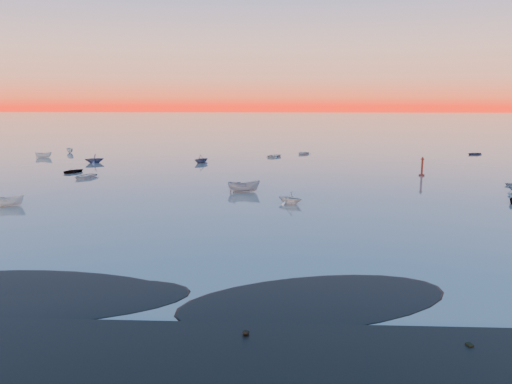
{
  "coord_description": "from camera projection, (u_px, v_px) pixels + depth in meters",
  "views": [
    {
      "loc": [
        3.82,
        -28.28,
        12.08
      ],
      "look_at": [
        1.23,
        28.0,
        1.44
      ],
      "focal_mm": 35.0,
      "sensor_mm": 36.0,
      "label": 1
    }
  ],
  "objects": [
    {
      "name": "moored_fleet",
      "position": [
        255.0,
        172.0,
        82.2
      ],
      "size": [
        124.0,
        58.0,
        1.2
      ],
      "primitive_type": null,
      "color": "beige",
      "rests_on": "ground"
    },
    {
      "name": "mud_lobes",
      "position": [
        212.0,
        307.0,
        29.19
      ],
      "size": [
        140.0,
        6.0,
        0.07
      ],
      "primitive_type": null,
      "color": "black",
      "rests_on": "ground"
    },
    {
      "name": "boat_near_center",
      "position": [
        244.0,
        192.0,
        65.12
      ],
      "size": [
        2.13,
        4.36,
        1.47
      ],
      "primitive_type": "imported",
      "rotation": [
        0.0,
        0.0,
        1.65
      ],
      "color": "gray",
      "rests_on": "ground"
    },
    {
      "name": "ground",
      "position": [
        264.0,
        146.0,
        128.33
      ],
      "size": [
        600.0,
        600.0,
        0.0
      ],
      "primitive_type": "plane",
      "color": "#6A6158",
      "rests_on": "ground"
    },
    {
      "name": "channel_marker",
      "position": [
        422.0,
        168.0,
        78.49
      ],
      "size": [
        0.89,
        0.89,
        3.16
      ],
      "color": "#48170F",
      "rests_on": "ground"
    }
  ]
}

